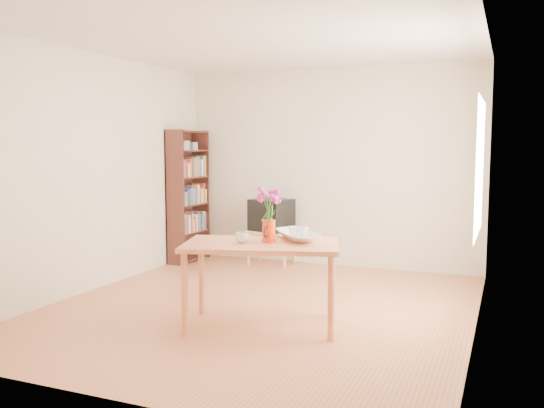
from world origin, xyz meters
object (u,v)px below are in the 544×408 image
at_px(mug, 242,238).
at_px(table, 261,253).
at_px(television, 272,214).
at_px(pitcher, 269,232).
at_px(bowl, 298,217).

bearing_deg(mug, table, 176.31).
bearing_deg(television, table, -54.26).
distance_m(pitcher, bowl, 0.31).
distance_m(pitcher, mug, 0.24).
distance_m(table, mug, 0.21).
bearing_deg(table, bowl, 32.24).
distance_m(table, pitcher, 0.19).
distance_m(mug, television, 2.72).
height_order(mug, television, television).
bearing_deg(pitcher, table, -133.90).
relative_size(pitcher, bowl, 0.47).
distance_m(bowl, television, 2.56).
bearing_deg(table, pitcher, 31.87).
bearing_deg(table, mug, -169.61).
bearing_deg(mug, television, -103.90).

